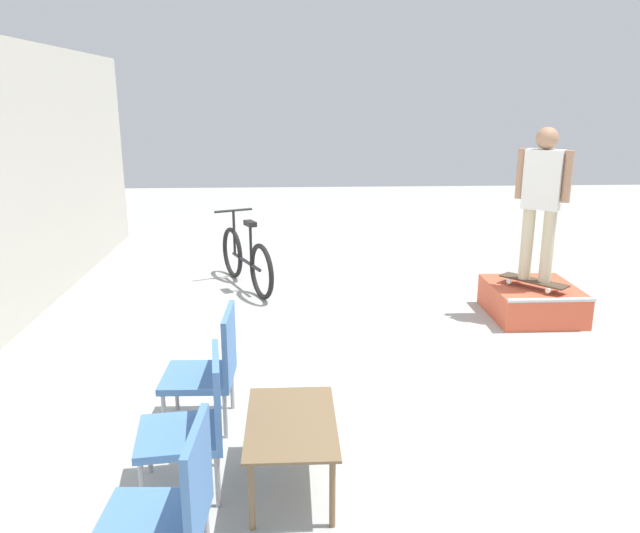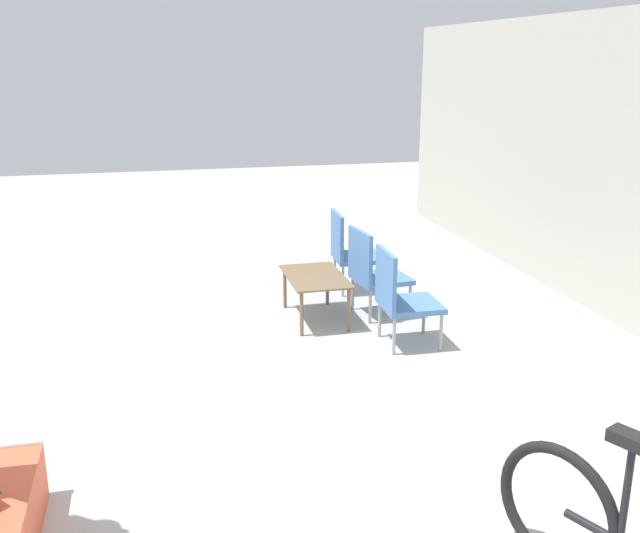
# 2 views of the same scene
# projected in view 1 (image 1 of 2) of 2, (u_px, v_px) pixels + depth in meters

# --- Properties ---
(ground_plane) EXTENTS (24.00, 24.00, 0.00)m
(ground_plane) POSITION_uv_depth(u_px,v_px,m) (446.00, 379.00, 5.49)
(ground_plane) COLOR #A8A8A3
(skate_ramp_box) EXTENTS (1.04, 0.94, 0.38)m
(skate_ramp_box) POSITION_uv_depth(u_px,v_px,m) (532.00, 301.00, 7.03)
(skate_ramp_box) COLOR #DB5638
(skate_ramp_box) RESTS_ON ground_plane
(skateboard_on_ramp) EXTENTS (0.70, 0.63, 0.07)m
(skateboard_on_ramp) POSITION_uv_depth(u_px,v_px,m) (534.00, 281.00, 6.87)
(skateboard_on_ramp) COLOR #473828
(skateboard_on_ramp) RESTS_ON skate_ramp_box
(person_skater) EXTENTS (0.39, 0.48, 1.65)m
(person_skater) POSITION_uv_depth(u_px,v_px,m) (542.00, 193.00, 6.61)
(person_skater) COLOR #C6B793
(person_skater) RESTS_ON skateboard_on_ramp
(coffee_table) EXTENTS (0.92, 0.56, 0.46)m
(coffee_table) POSITION_uv_depth(u_px,v_px,m) (291.00, 428.00, 3.90)
(coffee_table) COLOR brown
(coffee_table) RESTS_ON ground_plane
(patio_chair_left) EXTENTS (0.55, 0.55, 0.90)m
(patio_chair_left) POSITION_uv_depth(u_px,v_px,m) (170.00, 506.00, 3.04)
(patio_chair_left) COLOR #99999E
(patio_chair_left) RESTS_ON ground_plane
(patio_chair_center) EXTENTS (0.58, 0.58, 0.90)m
(patio_chair_center) POSITION_uv_depth(u_px,v_px,m) (195.00, 419.00, 3.86)
(patio_chair_center) COLOR #99999E
(patio_chair_center) RESTS_ON ground_plane
(patio_chair_right) EXTENTS (0.53, 0.53, 0.90)m
(patio_chair_right) POSITION_uv_depth(u_px,v_px,m) (211.00, 365.00, 4.64)
(patio_chair_right) COLOR #99999E
(patio_chair_right) RESTS_ON ground_plane
(bicycle) EXTENTS (1.62, 0.80, 0.96)m
(bicycle) POSITION_uv_depth(u_px,v_px,m) (246.00, 260.00, 8.04)
(bicycle) COLOR black
(bicycle) RESTS_ON ground_plane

